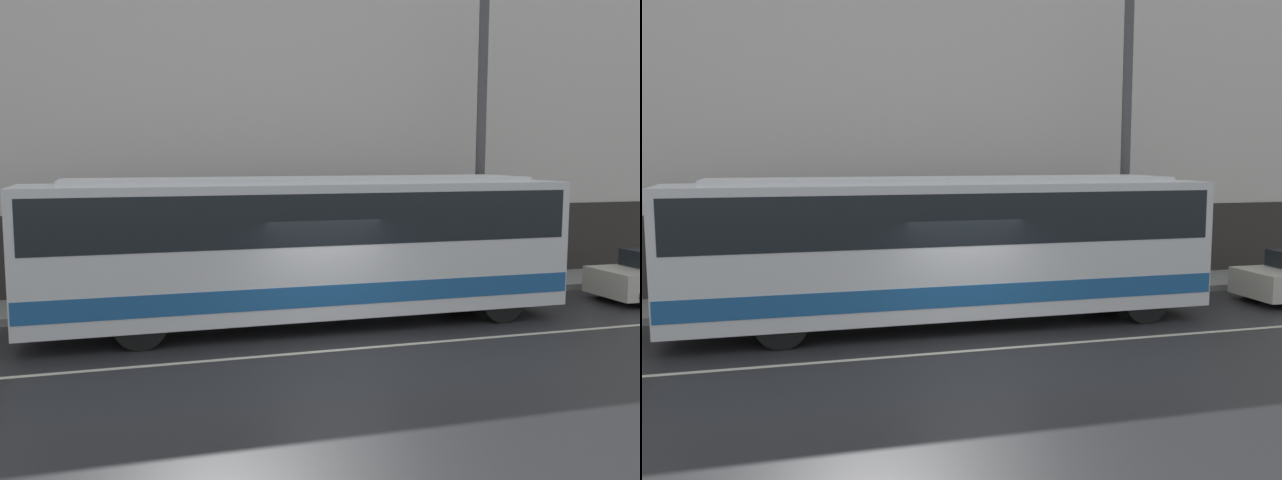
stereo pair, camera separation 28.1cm
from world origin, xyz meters
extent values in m
plane|color=#262628|center=(0.00, 0.00, 0.00)|extent=(60.00, 60.00, 0.00)
cube|color=gray|center=(0.00, 5.18, 0.09)|extent=(60.00, 2.36, 0.18)
cube|color=silver|center=(0.00, 6.51, 4.65)|extent=(60.00, 0.30, 9.31)
cube|color=#2D2B28|center=(0.00, 6.34, 1.16)|extent=(60.00, 0.06, 2.33)
cube|color=beige|center=(0.00, 0.00, 0.00)|extent=(54.00, 0.14, 0.01)
cube|color=white|center=(-0.12, 2.25, 1.79)|extent=(12.14, 2.45, 2.89)
cube|color=#1E5999|center=(-0.12, 2.25, 0.90)|extent=(12.08, 2.48, 0.45)
cube|color=black|center=(-0.12, 2.25, 2.51)|extent=(11.78, 2.47, 1.10)
cube|color=orange|center=(5.90, 2.25, 3.05)|extent=(0.12, 1.84, 0.28)
cube|color=white|center=(-0.12, 2.25, 3.30)|extent=(10.32, 2.09, 0.12)
cylinder|color=black|center=(4.35, 1.18, 0.54)|extent=(1.08, 0.28, 1.08)
cylinder|color=black|center=(4.35, 3.32, 0.54)|extent=(1.08, 0.28, 1.08)
cylinder|color=black|center=(-3.79, 1.18, 0.54)|extent=(1.08, 0.28, 1.08)
cylinder|color=black|center=(-3.79, 3.32, 0.54)|extent=(1.08, 0.28, 1.08)
cylinder|color=black|center=(8.66, 3.04, 0.31)|extent=(0.62, 0.20, 0.62)
cylinder|color=#4C4C4F|center=(5.59, 4.54, 4.38)|extent=(0.26, 0.26, 8.42)
camera|label=1|loc=(-4.37, -13.10, 3.88)|focal=40.00mm
camera|label=2|loc=(-4.10, -13.18, 3.88)|focal=40.00mm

